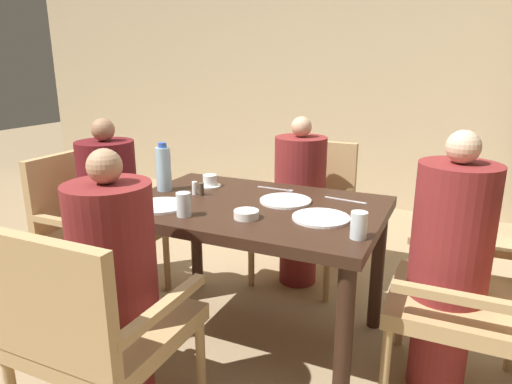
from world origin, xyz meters
TOP-DOWN VIEW (x-y plane):
  - ground_plane at (0.00, 0.00)m, footprint 16.00×16.00m
  - wall_back at (0.00, 2.57)m, footprint 8.00×0.06m
  - dining_table at (0.00, 0.00)m, footprint 1.24×0.85m
  - chair_left_side at (-1.04, 0.00)m, footprint 0.56×0.56m
  - diner_in_left_chair at (-0.90, 0.00)m, footprint 0.32×0.32m
  - chair_far_side at (0.00, 0.85)m, footprint 0.56×0.56m
  - diner_in_far_chair at (-0.00, 0.70)m, footprint 0.32×0.32m
  - chair_right_side at (1.04, 0.00)m, footprint 0.56×0.56m
  - diner_in_right_chair at (0.90, 0.00)m, footprint 0.32×0.32m
  - chair_near_corner at (-0.25, -0.85)m, footprint 0.56×0.56m
  - diner_in_near_chair at (-0.25, -0.70)m, footprint 0.32×0.32m
  - plate_main_left at (-0.38, -0.22)m, footprint 0.25×0.25m
  - plate_main_right at (0.13, 0.10)m, footprint 0.25×0.25m
  - plate_dessert_center at (0.37, -0.07)m, footprint 0.25×0.25m
  - teacup_with_saucer at (-0.35, 0.20)m, footprint 0.12×0.12m
  - bowl_small at (0.06, -0.20)m, footprint 0.11×0.11m
  - water_bottle at (-0.53, 0.03)m, footprint 0.08×0.08m
  - glass_tall_near at (-0.20, -0.29)m, footprint 0.07×0.07m
  - glass_tall_mid at (0.56, -0.23)m, footprint 0.07×0.07m
  - salt_shaker at (-0.34, 0.03)m, footprint 0.03×0.03m
  - pepper_shaker at (-0.30, 0.03)m, footprint 0.03×0.03m
  - fork_beside_plate at (0.02, 0.30)m, footprint 0.21×0.02m
  - knife_beside_plate at (0.41, 0.24)m, footprint 0.22×0.04m

SIDE VIEW (x-z plane):
  - ground_plane at x=0.00m, z-range 0.00..0.00m
  - chair_left_side at x=-1.04m, z-range 0.05..0.93m
  - chair_far_side at x=0.00m, z-range 0.05..0.93m
  - chair_right_side at x=1.04m, z-range 0.05..0.93m
  - chair_near_corner at x=-0.25m, z-range 0.05..0.93m
  - diner_in_far_chair at x=0.00m, z-range 0.02..1.10m
  - diner_in_left_chair at x=-0.90m, z-range 0.02..1.12m
  - diner_in_near_chair at x=-0.25m, z-range 0.02..1.12m
  - diner_in_right_chair at x=0.90m, z-range 0.02..1.16m
  - dining_table at x=0.00m, z-range 0.27..1.00m
  - knife_beside_plate at x=0.41m, z-range 0.73..0.74m
  - fork_beside_plate at x=0.02m, z-range 0.73..0.74m
  - plate_main_left at x=-0.38m, z-range 0.73..0.74m
  - plate_main_right at x=0.13m, z-range 0.73..0.74m
  - plate_dessert_center at x=0.37m, z-range 0.73..0.74m
  - bowl_small at x=0.06m, z-range 0.73..0.77m
  - teacup_with_saucer at x=-0.35m, z-range 0.73..0.79m
  - pepper_shaker at x=-0.30m, z-range 0.73..0.80m
  - salt_shaker at x=-0.34m, z-range 0.73..0.80m
  - glass_tall_near at x=-0.20m, z-range 0.73..0.84m
  - glass_tall_mid at x=0.56m, z-range 0.73..0.84m
  - water_bottle at x=-0.53m, z-range 0.72..0.98m
  - wall_back at x=0.00m, z-range 0.00..2.80m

